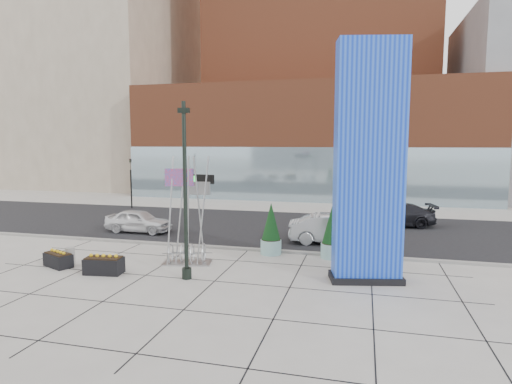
% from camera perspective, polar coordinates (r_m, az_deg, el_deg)
% --- Properties ---
extents(ground, '(160.00, 160.00, 0.00)m').
position_cam_1_polar(ground, '(18.51, -7.45, -10.52)').
color(ground, '#9E9991').
rests_on(ground, ground).
extents(street_asphalt, '(80.00, 12.00, 0.02)m').
position_cam_1_polar(street_asphalt, '(27.76, 0.21, -4.63)').
color(street_asphalt, black).
rests_on(street_asphalt, ground).
extents(curb_edge, '(80.00, 0.30, 0.12)m').
position_cam_1_polar(curb_edge, '(22.12, -3.60, -7.45)').
color(curb_edge, gray).
rests_on(curb_edge, ground).
extents(tower_podium, '(34.00, 10.00, 11.00)m').
position_cam_1_polar(tower_podium, '(43.77, 6.93, 6.69)').
color(tower_podium, brown).
rests_on(tower_podium, ground).
extents(tower_glass_front, '(34.00, 0.60, 5.00)m').
position_cam_1_polar(tower_glass_front, '(39.13, 5.97, 2.31)').
color(tower_glass_front, '#8CA5B2').
rests_on(tower_glass_front, ground).
extents(building_beige_left, '(18.00, 20.00, 34.00)m').
position_cam_1_polar(building_beige_left, '(61.13, -19.20, 17.20)').
color(building_beige_left, gray).
rests_on(building_beige_left, ground).
extents(blue_pylon, '(2.98, 1.80, 9.28)m').
position_cam_1_polar(blue_pylon, '(16.96, 14.82, 3.17)').
color(blue_pylon, '#0D32CB').
rests_on(blue_pylon, ground).
extents(lamp_post, '(0.44, 0.39, 7.01)m').
position_cam_1_polar(lamp_post, '(17.07, -9.38, -2.12)').
color(lamp_post, black).
rests_on(lamp_post, ground).
extents(public_art_sculpture, '(2.31, 1.47, 4.87)m').
position_cam_1_polar(public_art_sculpture, '(19.54, -9.15, -5.75)').
color(public_art_sculpture, '#B0B2B5').
rests_on(public_art_sculpture, ground).
extents(concrete_bollard, '(0.41, 0.41, 0.79)m').
position_cam_1_polar(concrete_bollard, '(20.96, -23.51, -7.86)').
color(concrete_bollard, gray).
rests_on(concrete_bollard, ground).
extents(overhead_street_sign, '(1.81, 0.44, 3.85)m').
position_cam_1_polar(overhead_street_sign, '(21.81, -8.02, 0.95)').
color(overhead_street_sign, black).
rests_on(overhead_street_sign, ground).
extents(round_planter_east, '(0.97, 0.97, 2.42)m').
position_cam_1_polar(round_planter_east, '(20.06, 15.13, -5.96)').
color(round_planter_east, '#96CAC6').
rests_on(round_planter_east, ground).
extents(round_planter_mid, '(1.00, 1.00, 2.51)m').
position_cam_1_polar(round_planter_mid, '(20.51, 10.06, -5.44)').
color(round_planter_mid, '#96CAC6').
rests_on(round_planter_mid, ground).
extents(round_planter_west, '(1.02, 1.02, 2.54)m').
position_cam_1_polar(round_planter_west, '(20.91, 2.02, -5.06)').
color(round_planter_west, '#96CAC6').
rests_on(round_planter_west, ground).
extents(box_planter_north, '(1.52, 1.15, 0.75)m').
position_cam_1_polar(box_planter_north, '(20.89, -24.88, -8.11)').
color(box_planter_north, black).
rests_on(box_planter_north, ground).
extents(box_planter_south, '(1.62, 0.95, 0.84)m').
position_cam_1_polar(box_planter_south, '(19.11, -19.62, -9.10)').
color(box_planter_south, black).
rests_on(box_planter_south, ground).
extents(car_white_west, '(4.03, 1.62, 1.37)m').
position_cam_1_polar(car_white_west, '(26.94, -15.39, -3.76)').
color(car_white_west, white).
rests_on(car_white_west, ground).
extents(car_silver_mid, '(4.90, 2.21, 1.56)m').
position_cam_1_polar(car_silver_mid, '(23.47, 10.23, -4.92)').
color(car_silver_mid, '#B1B5BA').
rests_on(car_silver_mid, ground).
extents(car_dark_east, '(5.42, 2.97, 1.49)m').
position_cam_1_polar(car_dark_east, '(29.16, 17.90, -2.95)').
color(car_dark_east, black).
rests_on(car_dark_east, ground).
extents(traffic_signal, '(0.15, 0.18, 4.10)m').
position_cam_1_polar(traffic_signal, '(36.64, -16.34, 1.47)').
color(traffic_signal, black).
rests_on(traffic_signal, ground).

